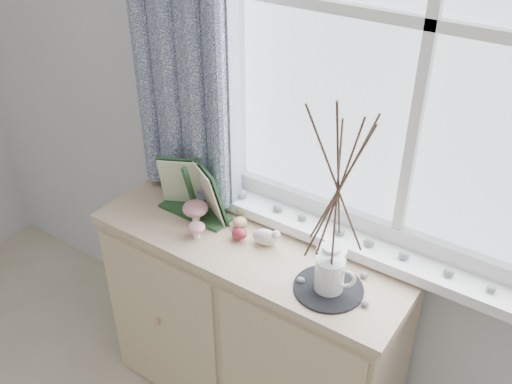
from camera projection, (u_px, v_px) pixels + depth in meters
sideboard at (252, 324)px, 2.28m from camera, size 1.20×0.45×0.85m
botanical_book at (188, 192)px, 2.11m from camera, size 0.34×0.14×0.23m
toadstool_cluster at (196, 214)px, 2.09m from camera, size 0.14×0.15×0.09m
wooden_eggs at (240, 222)px, 2.10m from camera, size 0.13×0.17×0.06m
songbird_figurine at (265, 236)px, 2.02m from camera, size 0.14×0.09×0.07m
crocheted_doily at (328, 288)px, 1.83m from camera, size 0.23×0.23×0.01m
twig_pitcher at (338, 182)px, 1.61m from camera, size 0.33×0.33×0.71m
sideboard_pebbles at (334, 271)px, 1.90m from camera, size 0.33×0.22×0.02m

